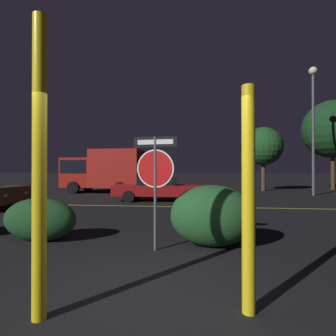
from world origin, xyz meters
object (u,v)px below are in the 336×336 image
Objects in this scene: yellow_pole_left at (39,166)px; hedge_bush_2 at (212,215)px; stop_sign at (155,169)px; hedge_bush_1 at (40,219)px; tree_0 at (333,129)px; yellow_pole_right at (248,199)px; street_lamp at (313,109)px; delivery_truck at (103,170)px; passing_car_2 at (160,189)px; tree_1 at (263,146)px.

hedge_bush_2 is at bearing 55.59° from yellow_pole_left.
hedge_bush_1 is (-2.77, 0.40, -1.17)m from stop_sign.
hedge_bush_1 is 23.30m from tree_0.
yellow_pole_right is 0.32× the size of street_lamp.
stop_sign is 0.89× the size of yellow_pole_right.
stop_sign is 0.41× the size of delivery_truck.
passing_car_2 reaches higher than hedge_bush_1.
stop_sign is at bearing -110.75° from tree_1.
passing_car_2 is at bearing 103.54° from yellow_pole_right.
tree_0 is 6.51m from tree_1.
passing_car_2 is at bearing 105.95° from hedge_bush_2.
street_lamp is (8.27, 12.38, 3.91)m from stop_sign.
hedge_bush_2 is 0.37× the size of tree_1.
tree_1 reaches higher than stop_sign.
yellow_pole_left is 0.41× the size of street_lamp.
tree_1 is (-6.04, -1.86, -1.55)m from tree_0.
tree_0 reaches higher than yellow_pole_left.
delivery_truck is (-7.11, 12.59, 0.99)m from hedge_bush_2.
tree_1 is at bearing 60.44° from hedge_bush_1.
passing_car_2 is at bearing -131.24° from delivery_truck.
street_lamp reaches higher than passing_car_2.
delivery_truck is (-4.82, 4.59, 1.00)m from passing_car_2.
tree_1 reaches higher than yellow_pole_right.
yellow_pole_right is 16.92m from delivery_truck.
yellow_pole_left is 19.83m from tree_1.
tree_0 reaches higher than delivery_truck.
passing_car_2 is (-1.11, 8.43, -1.02)m from stop_sign.
tree_0 is (18.01, 4.76, 3.38)m from delivery_truck.
yellow_pole_left is 0.68× the size of tree_1.
stop_sign is 2.73m from yellow_pole_left.
passing_car_2 is at bearing -157.16° from street_lamp.
hedge_bush_2 is 0.32× the size of delivery_truck.
tree_0 is (13.19, 9.35, 4.37)m from passing_car_2.
stop_sign reaches higher than hedge_bush_1.
hedge_bush_2 is 14.75m from street_lamp.
hedge_bush_2 is 0.37× the size of passing_car_2.
hedge_bush_1 is at bearing 179.48° from stop_sign.
stop_sign is at bearing -123.75° from street_lamp.
hedge_bush_2 is at bearing 14.85° from passing_car_2.
hedge_bush_1 is (-4.22, 2.60, -0.82)m from yellow_pole_right.
hedge_bush_2 is (2.06, 3.01, -1.03)m from yellow_pole_left.
tree_0 is at bearing 61.99° from yellow_pole_right.
yellow_pole_right is at bearing -49.04° from stop_sign.
delivery_truck is at bearing 119.44° from hedge_bush_2.
stop_sign is at bearing 6.43° from passing_car_2.
passing_car_2 is 6.73m from delivery_truck.
hedge_bush_1 is at bearing -12.78° from passing_car_2.
passing_car_2 is (1.66, 8.03, 0.15)m from hedge_bush_1.
tree_0 is at bearing -72.85° from delivery_truck.
passing_car_2 is at bearing 91.19° from yellow_pole_left.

